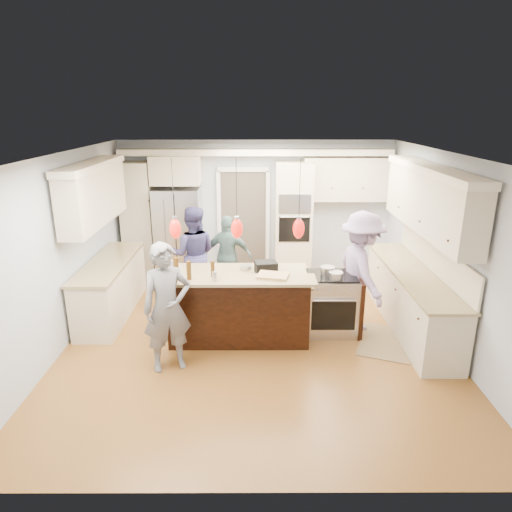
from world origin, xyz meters
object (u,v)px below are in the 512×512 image
at_px(kitchen_island, 240,304).
at_px(island_range, 332,303).
at_px(person_bar_end, 167,308).
at_px(refrigerator, 179,233).
at_px(person_far_left, 193,254).

relative_size(kitchen_island, island_range, 2.28).
xyz_separation_m(kitchen_island, person_bar_end, (-0.89, -0.97, 0.37)).
relative_size(refrigerator, person_far_left, 1.06).
xyz_separation_m(refrigerator, person_far_left, (0.45, -1.25, -0.05)).
bearing_deg(refrigerator, person_far_left, -70.25).
bearing_deg(person_far_left, person_bar_end, 87.72).
height_order(person_bar_end, person_far_left, person_bar_end).
height_order(kitchen_island, island_range, kitchen_island).
bearing_deg(person_bar_end, person_far_left, 67.81).
distance_m(refrigerator, island_range, 3.71).
distance_m(refrigerator, kitchen_island, 2.91).
height_order(refrigerator, person_bar_end, refrigerator).
relative_size(kitchen_island, person_far_left, 1.24).
distance_m(person_bar_end, person_far_left, 2.28).
bearing_deg(island_range, person_far_left, 151.29).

